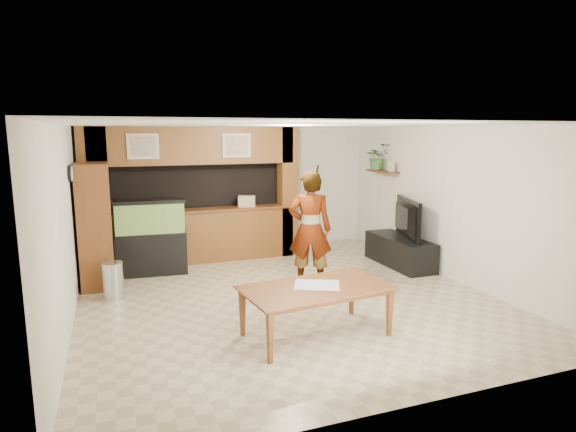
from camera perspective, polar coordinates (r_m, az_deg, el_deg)
name	(u,v)px	position (r m, az deg, el deg)	size (l,w,h in m)	color
floor	(285,296)	(7.53, -0.38, -9.48)	(6.50, 6.50, 0.00)	tan
ceiling	(285,125)	(7.10, -0.40, 10.73)	(6.50, 6.50, 0.00)	white
wall_back	(233,189)	(10.29, -6.57, 3.16)	(6.00, 6.00, 0.00)	beige
wall_left	(65,227)	(6.81, -24.87, -1.16)	(6.50, 6.50, 0.00)	beige
wall_right	(449,203)	(8.68, 18.59, 1.46)	(6.50, 6.50, 0.00)	beige
partition	(192,194)	(9.50, -11.26, 2.55)	(4.20, 0.99, 2.60)	brown
wall_clock	(70,174)	(7.72, -24.39, 4.59)	(0.05, 0.25, 0.25)	black
wall_shelf	(382,171)	(10.14, 11.13, 5.21)	(0.25, 0.90, 0.04)	brown
pantry_cabinet	(95,226)	(8.36, -21.89, -1.07)	(0.50, 0.83, 2.02)	brown
trash_can	(113,281)	(7.80, -20.01, -7.22)	(0.31, 0.31, 0.56)	#B2B2B7
aquarium	(151,238)	(8.84, -15.91, -2.51)	(1.21, 0.45, 1.34)	black
tv_stand	(400,251)	(9.39, 13.10, -4.09)	(0.59, 1.61, 0.54)	black
television	(401,218)	(9.26, 13.26, -0.25)	(1.29, 0.17, 0.74)	black
photo_frame	(391,167)	(9.85, 12.16, 5.74)	(0.03, 0.15, 0.20)	tan
potted_plant	(377,157)	(10.25, 10.55, 6.92)	(0.49, 0.43, 0.55)	#306629
person	(310,229)	(7.74, 2.63, -1.60)	(0.70, 0.46, 1.91)	#8F754E
microphone	(318,169)	(7.48, 3.52, 5.63)	(0.03, 0.03, 0.15)	black
dining_table	(317,312)	(6.03, 3.50, -11.33)	(1.80, 1.00, 0.63)	brown
newspaper_a	(317,285)	(6.02, 3.43, -8.13)	(0.55, 0.40, 0.01)	silver
counter_box	(247,201)	(9.56, -4.91, 1.76)	(0.33, 0.22, 0.22)	tan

